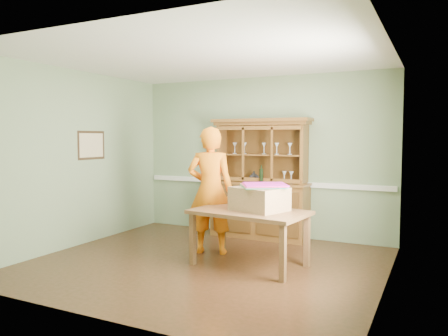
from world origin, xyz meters
The scene contains 14 objects.
floor centered at (0.00, 0.00, 0.00)m, with size 4.50×4.50×0.00m, color #4A2717.
ceiling centered at (0.00, 0.00, 2.70)m, with size 4.50×4.50×0.00m, color white.
wall_back centered at (0.00, 2.00, 1.35)m, with size 4.50×4.50×0.00m, color gray.
wall_left centered at (-2.25, 0.00, 1.35)m, with size 4.00×4.00×0.00m, color gray.
wall_right centered at (2.25, 0.00, 1.35)m, with size 4.00×4.00×0.00m, color gray.
wall_front centered at (0.00, -2.00, 1.35)m, with size 4.50×4.50×0.00m, color gray.
chair_rail centered at (0.00, 1.98, 0.90)m, with size 4.41×0.05×0.08m, color white.
framed_map centered at (-2.23, 0.30, 1.55)m, with size 0.03×0.60×0.46m.
window_panel centered at (2.23, -0.30, 1.50)m, with size 0.03×0.96×1.36m.
china_hutch centered at (0.07, 1.78, 0.70)m, with size 1.69×0.56×1.98m.
dining_table centered at (0.56, 0.16, 0.64)m, with size 1.55×1.04×0.73m.
cardboard_box centered at (0.68, 0.23, 0.88)m, with size 0.65×0.52×0.30m, color tan.
kite_stack centered at (0.72, 0.26, 1.05)m, with size 0.72×0.72×0.04m.
person centered at (-0.19, 0.51, 0.91)m, with size 0.67×0.44×1.83m, color orange.
Camera 1 is at (2.75, -5.00, 1.67)m, focal length 35.00 mm.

